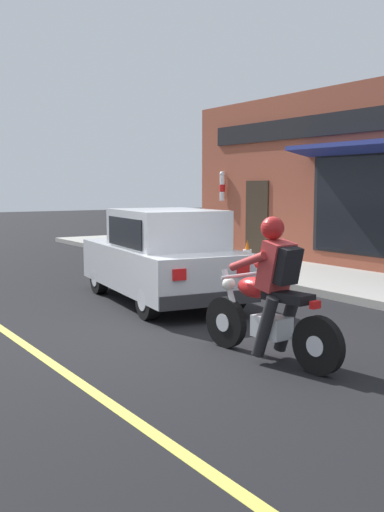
% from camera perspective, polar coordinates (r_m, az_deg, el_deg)
% --- Properties ---
extents(ground_plane, '(80.00, 80.00, 0.00)m').
position_cam_1_polar(ground_plane, '(7.80, -1.05, -7.80)').
color(ground_plane, black).
extents(sidewalk_curb, '(2.60, 22.00, 0.14)m').
position_cam_1_polar(sidewalk_curb, '(13.07, 10.01, -1.72)').
color(sidewalk_curb, '#9E9B93').
rests_on(sidewalk_curb, ground).
extents(storefront_building, '(1.25, 11.63, 4.20)m').
position_cam_1_polar(storefront_building, '(13.83, 15.71, 7.06)').
color(storefront_building, brown).
rests_on(storefront_building, ground).
extents(motorcycle_with_rider, '(0.61, 2.02, 1.62)m').
position_cam_1_polar(motorcycle_with_rider, '(6.74, 7.46, -4.27)').
color(motorcycle_with_rider, black).
rests_on(motorcycle_with_rider, ground).
extents(car_hatchback, '(2.11, 3.96, 1.57)m').
position_cam_1_polar(car_hatchback, '(10.05, -2.84, -0.11)').
color(car_hatchback, black).
rests_on(car_hatchback, ground).
extents(traffic_cone, '(0.36, 0.36, 0.60)m').
position_cam_1_polar(traffic_cone, '(13.70, 5.29, 0.26)').
color(traffic_cone, black).
rests_on(traffic_cone, sidewalk_curb).
extents(trash_bin, '(0.56, 0.56, 0.98)m').
position_cam_1_polar(trash_bin, '(16.97, 0.39, 2.20)').
color(trash_bin, '#2D2D33').
rests_on(trash_bin, sidewalk_curb).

